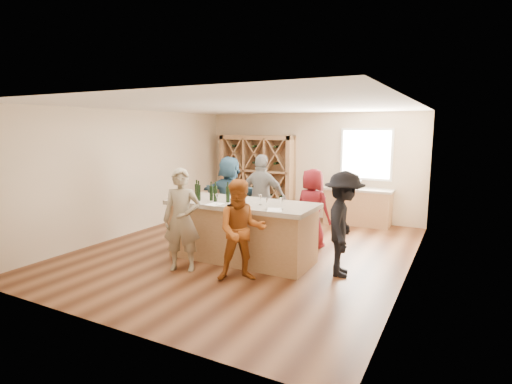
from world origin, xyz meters
The scene contains 36 objects.
floor centered at (0.00, 0.00, -0.05)m, with size 6.00×7.00×0.10m, color brown.
ceiling centered at (0.00, 0.00, 2.85)m, with size 6.00×7.00×0.10m, color white.
wall_back centered at (0.00, 3.55, 1.40)m, with size 6.00×0.10×2.80m, color #CCB594.
wall_front centered at (0.00, -3.55, 1.40)m, with size 6.00×0.10×2.80m, color #CCB594.
wall_left centered at (-3.05, 0.00, 1.40)m, with size 0.10×7.00×2.80m, color #CCB594.
wall_right centered at (3.05, 0.00, 1.40)m, with size 0.10×7.00×2.80m, color #CCB594.
window_frame centered at (1.50, 3.47, 1.75)m, with size 1.30×0.06×1.30m, color white.
window_pane centered at (1.50, 3.44, 1.75)m, with size 1.18×0.01×1.18m, color white.
wine_rack centered at (-1.50, 3.27, 1.10)m, with size 2.20×0.45×2.20m, color #9C734A.
back_counter_base centered at (1.40, 3.20, 0.43)m, with size 1.60×0.58×0.86m, color #9C734A.
back_counter_top centered at (1.40, 3.20, 0.89)m, with size 1.70×0.62×0.06m, color #A39886.
sink centered at (1.20, 3.20, 1.01)m, with size 0.54×0.54×0.19m, color silver.
faucet centered at (1.20, 3.38, 1.07)m, with size 0.02×0.02×0.30m, color silver.
tasting_counter_base centered at (0.19, -0.52, 0.50)m, with size 2.60×1.00×1.00m, color #9C734A.
tasting_counter_top centered at (0.19, -0.52, 1.04)m, with size 2.72×1.12×0.08m, color #A39886.
wine_bottle_a centered at (-0.70, -0.67, 1.22)m, with size 0.07×0.07×0.29m, color black.
wine_bottle_b centered at (-0.57, -0.78, 1.22)m, with size 0.07×0.07×0.29m, color black.
wine_bottle_c centered at (-0.37, -0.67, 1.21)m, with size 0.07×0.07×0.27m, color black.
wine_bottle_d centered at (-0.24, -0.73, 1.22)m, with size 0.07×0.07×0.28m, color black.
wine_bottle_e centered at (-0.01, -0.68, 1.22)m, with size 0.07×0.07×0.29m, color black.
wine_glass_a centered at (-0.05, -0.96, 1.18)m, with size 0.07×0.07×0.19m, color white.
wine_glass_b centered at (0.41, -0.98, 1.16)m, with size 0.06×0.06×0.17m, color white.
wine_glass_c centered at (0.89, -0.94, 1.18)m, with size 0.07×0.07×0.19m, color white.
wine_glass_d centered at (0.63, -0.63, 1.17)m, with size 0.07×0.07×0.18m, color white.
wine_glass_e centered at (1.11, -0.81, 1.18)m, with size 0.08×0.08×0.20m, color white.
tasting_menu_a centered at (-0.11, -0.95, 1.08)m, with size 0.23×0.32×0.00m, color white.
tasting_menu_b centered at (0.38, -0.91, 1.08)m, with size 0.23×0.32×0.00m, color white.
tasting_menu_c centered at (1.03, -0.90, 1.08)m, with size 0.24×0.33×0.00m, color white.
person_near_left centered at (-0.43, -1.48, 0.87)m, with size 0.64×0.47×1.74m, color gray.
person_near_right centered at (0.69, -1.40, 0.81)m, with size 0.79×0.43×1.62m, color #994C19.
person_server centered at (2.05, -0.45, 0.86)m, with size 1.11×0.52×1.72m, color black.
person_far_mid centered at (-0.05, 0.75, 0.93)m, with size 1.09×0.56×1.86m, color slate.
person_far_right centered at (1.05, 0.82, 0.80)m, with size 0.78×0.51×1.60m, color #590F14.
person_far_left centered at (-0.94, 0.90, 0.89)m, with size 1.66×0.60×1.79m, color #335972.
wine_bottle_f centered at (0.24, -0.82, 1.23)m, with size 0.07×0.07×0.30m, color black.
wine_glass_f centered at (0.14, -0.32, 1.17)m, with size 0.07×0.07×0.18m, color white.
Camera 1 is at (3.74, -6.68, 2.40)m, focal length 28.00 mm.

